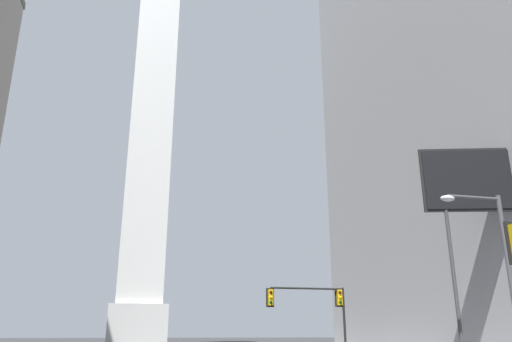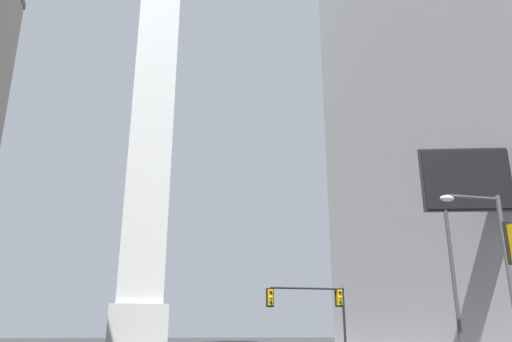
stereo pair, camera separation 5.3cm
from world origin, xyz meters
name	(u,v)px [view 1 (the left image)]	position (x,y,z in m)	size (l,w,h in m)	color
obelisk	(152,117)	(0.00, 70.80, 34.11)	(7.85, 7.85, 70.92)	silver
traffic_light_mid_right	(317,303)	(12.35, 32.18, 3.72)	(5.97, 0.51, 4.86)	black
street_lamp	(498,260)	(14.11, 14.90, 4.56)	(2.88, 0.36, 7.32)	#4C4C51
billboard_sign	(486,186)	(16.03, 17.29, 8.53)	(6.02, 1.89, 10.49)	#3F3F42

